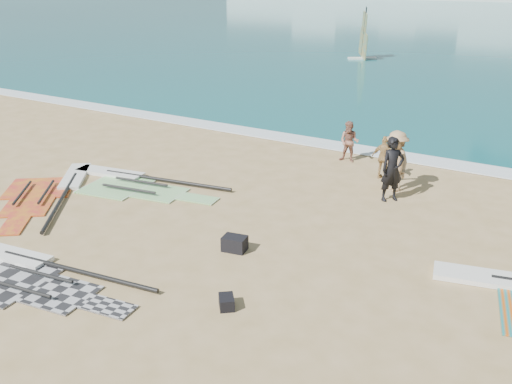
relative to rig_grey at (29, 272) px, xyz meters
The scene contains 12 objects.
ground 4.67m from the rig_grey, 14.29° to the left, with size 300.00×300.00×0.00m, color tan.
surf_line 14.19m from the rig_grey, 71.41° to the left, with size 300.00×1.20×0.04m, color white.
rig_grey is the anchor object (origin of this frame).
rig_green 6.27m from the rig_grey, 111.47° to the left, with size 5.99×2.76×0.20m.
rig_red 5.62m from the rig_grey, 134.75° to the left, with size 4.47×5.57×0.20m.
gear_bag_near 4.93m from the rig_grey, 46.34° to the left, with size 0.59×0.43×0.38m, color black.
gear_bag_far 4.90m from the rig_grey, 14.98° to the left, with size 0.44×0.30×0.26m, color black.
person_wetsuit 10.60m from the rig_grey, 58.01° to the left, with size 0.74×0.48×2.02m, color black.
beachgoer_left 12.28m from the rig_grey, 76.09° to the left, with size 0.74×0.58×1.52m, color #9E6755.
beachgoer_mid 11.28m from the rig_grey, 61.27° to the left, with size 1.28×0.73×1.98m, color tan.
beachgoer_back 11.76m from the rig_grey, 66.34° to the left, with size 0.88×0.36×1.49m, color tan.
windsurfer_left 38.26m from the rig_grey, 100.25° to the left, with size 2.25×2.33×4.16m.
Camera 1 is at (6.17, -8.35, 6.58)m, focal length 40.00 mm.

